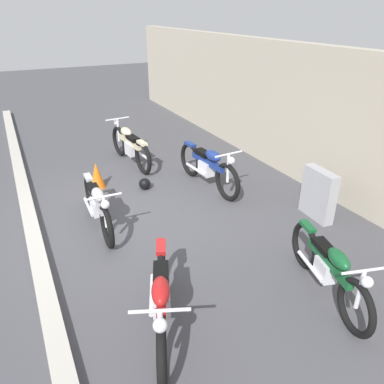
{
  "coord_description": "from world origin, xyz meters",
  "views": [
    {
      "loc": [
        5.87,
        -1.57,
        3.42
      ],
      "look_at": [
        0.62,
        1.04,
        0.55
      ],
      "focal_mm": 35.41,
      "sensor_mm": 36.0,
      "label": 1
    }
  ],
  "objects_px": {
    "helmet": "(145,184)",
    "motorcycle_green": "(329,269)",
    "motorcycle_silver": "(97,205)",
    "motorcycle_blue": "(208,166)",
    "stone_marker": "(318,194)",
    "motorcycle_cream": "(130,145)",
    "traffic_cone": "(97,175)",
    "motorcycle_red": "(161,300)"
  },
  "relations": [
    {
      "from": "motorcycle_green",
      "to": "motorcycle_blue",
      "type": "bearing_deg",
      "value": -168.23
    },
    {
      "from": "stone_marker",
      "to": "motorcycle_red",
      "type": "xyz_separation_m",
      "value": [
        1.26,
        -3.5,
        -0.01
      ]
    },
    {
      "from": "stone_marker",
      "to": "motorcycle_blue",
      "type": "distance_m",
      "value": 2.28
    },
    {
      "from": "motorcycle_cream",
      "to": "motorcycle_green",
      "type": "relative_size",
      "value": 1.13
    },
    {
      "from": "motorcycle_cream",
      "to": "motorcycle_green",
      "type": "xyz_separation_m",
      "value": [
        5.61,
        0.81,
        -0.04
      ]
    },
    {
      "from": "stone_marker",
      "to": "traffic_cone",
      "type": "relative_size",
      "value": 1.65
    },
    {
      "from": "motorcycle_silver",
      "to": "motorcycle_blue",
      "type": "xyz_separation_m",
      "value": [
        -0.61,
        2.44,
        0.04
      ]
    },
    {
      "from": "stone_marker",
      "to": "helmet",
      "type": "bearing_deg",
      "value": -136.16
    },
    {
      "from": "motorcycle_red",
      "to": "stone_marker",
      "type": "bearing_deg",
      "value": 132.06
    },
    {
      "from": "motorcycle_cream",
      "to": "helmet",
      "type": "bearing_deg",
      "value": 167.17
    },
    {
      "from": "motorcycle_silver",
      "to": "helmet",
      "type": "bearing_deg",
      "value": 133.41
    },
    {
      "from": "motorcycle_silver",
      "to": "motorcycle_blue",
      "type": "relative_size",
      "value": 0.92
    },
    {
      "from": "motorcycle_silver",
      "to": "motorcycle_green",
      "type": "height_order",
      "value": "motorcycle_silver"
    },
    {
      "from": "motorcycle_red",
      "to": "motorcycle_blue",
      "type": "distance_m",
      "value": 4.0
    },
    {
      "from": "stone_marker",
      "to": "motorcycle_silver",
      "type": "bearing_deg",
      "value": -110.96
    },
    {
      "from": "motorcycle_blue",
      "to": "traffic_cone",
      "type": "bearing_deg",
      "value": -120.65
    },
    {
      "from": "stone_marker",
      "to": "traffic_cone",
      "type": "height_order",
      "value": "stone_marker"
    },
    {
      "from": "stone_marker",
      "to": "motorcycle_cream",
      "type": "xyz_separation_m",
      "value": [
        -3.97,
        -2.17,
        0.01
      ]
    },
    {
      "from": "motorcycle_blue",
      "to": "motorcycle_cream",
      "type": "bearing_deg",
      "value": -157.35
    },
    {
      "from": "motorcycle_green",
      "to": "motorcycle_blue",
      "type": "height_order",
      "value": "motorcycle_blue"
    },
    {
      "from": "helmet",
      "to": "motorcycle_blue",
      "type": "xyz_separation_m",
      "value": [
        0.49,
        1.23,
        0.35
      ]
    },
    {
      "from": "motorcycle_green",
      "to": "helmet",
      "type": "bearing_deg",
      "value": -150.97
    },
    {
      "from": "helmet",
      "to": "traffic_cone",
      "type": "xyz_separation_m",
      "value": [
        -0.53,
        -0.85,
        0.15
      ]
    },
    {
      "from": "traffic_cone",
      "to": "motorcycle_red",
      "type": "distance_m",
      "value": 4.26
    },
    {
      "from": "motorcycle_blue",
      "to": "motorcycle_green",
      "type": "bearing_deg",
      "value": -8.16
    },
    {
      "from": "motorcycle_cream",
      "to": "motorcycle_red",
      "type": "xyz_separation_m",
      "value": [
        5.23,
        -1.33,
        -0.02
      ]
    },
    {
      "from": "motorcycle_green",
      "to": "motorcycle_red",
      "type": "relative_size",
      "value": 0.98
    },
    {
      "from": "traffic_cone",
      "to": "motorcycle_green",
      "type": "height_order",
      "value": "motorcycle_green"
    },
    {
      "from": "stone_marker",
      "to": "motorcycle_silver",
      "type": "distance_m",
      "value": 3.84
    },
    {
      "from": "motorcycle_silver",
      "to": "motorcycle_cream",
      "type": "bearing_deg",
      "value": 152.97
    },
    {
      "from": "motorcycle_red",
      "to": "helmet",
      "type": "bearing_deg",
      "value": -174.62
    },
    {
      "from": "traffic_cone",
      "to": "motorcycle_red",
      "type": "height_order",
      "value": "motorcycle_red"
    },
    {
      "from": "motorcycle_silver",
      "to": "motorcycle_cream",
      "type": "distance_m",
      "value": 2.96
    },
    {
      "from": "motorcycle_red",
      "to": "motorcycle_silver",
      "type": "bearing_deg",
      "value": -155.83
    },
    {
      "from": "helmet",
      "to": "motorcycle_green",
      "type": "relative_size",
      "value": 0.13
    },
    {
      "from": "motorcycle_cream",
      "to": "traffic_cone",
      "type": "bearing_deg",
      "value": 127.57
    },
    {
      "from": "traffic_cone",
      "to": "motorcycle_red",
      "type": "bearing_deg",
      "value": -3.72
    },
    {
      "from": "motorcycle_silver",
      "to": "motorcycle_green",
      "type": "xyz_separation_m",
      "value": [
        3.01,
        2.23,
        -0.01
      ]
    },
    {
      "from": "helmet",
      "to": "motorcycle_red",
      "type": "distance_m",
      "value": 3.9
    },
    {
      "from": "stone_marker",
      "to": "motorcycle_cream",
      "type": "bearing_deg",
      "value": -151.35
    },
    {
      "from": "helmet",
      "to": "motorcycle_silver",
      "type": "distance_m",
      "value": 1.66
    },
    {
      "from": "motorcycle_blue",
      "to": "stone_marker",
      "type": "bearing_deg",
      "value": 25.23
    }
  ]
}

